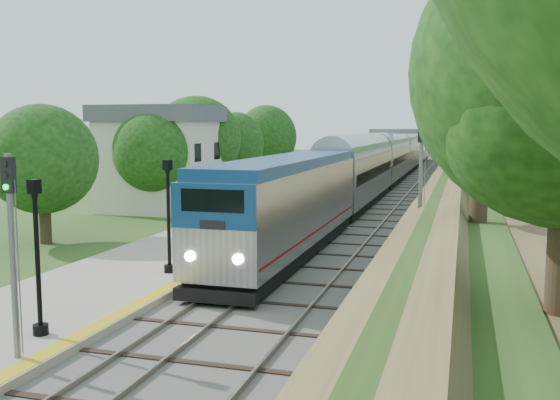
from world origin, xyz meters
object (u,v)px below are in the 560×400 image
(signal_platform, at_px, (11,234))
(station_building, at_px, (159,158))
(signal_farside, at_px, (421,172))
(lamppost_far, at_px, (169,223))
(signal_gantry, at_px, (408,142))
(lamppost_mid, at_px, (38,266))
(train, at_px, (388,163))

(signal_platform, bearing_deg, station_building, 110.59)
(station_building, bearing_deg, signal_farside, -29.65)
(lamppost_far, bearing_deg, station_building, 118.32)
(signal_gantry, relative_size, lamppost_mid, 1.84)
(signal_gantry, distance_m, signal_platform, 54.80)
(signal_platform, xyz_separation_m, signal_farside, (9.10, 18.03, 0.55))
(station_building, bearing_deg, signal_platform, -69.41)
(lamppost_mid, height_order, signal_platform, signal_platform)
(lamppost_mid, bearing_deg, station_building, 110.70)
(station_building, relative_size, signal_platform, 1.60)
(signal_gantry, distance_m, signal_farside, 36.69)
(signal_gantry, bearing_deg, station_building, -123.38)
(station_building, relative_size, lamppost_mid, 1.89)
(train, relative_size, signal_platform, 19.63)
(lamppost_far, distance_m, signal_farside, 12.71)
(train, bearing_deg, signal_farside, -81.20)
(station_building, xyz_separation_m, signal_farside, (20.20, -11.50, 0.15))
(lamppost_far, bearing_deg, lamppost_mid, -90.45)
(signal_gantry, distance_m, train, 4.98)
(station_building, height_order, lamppost_mid, station_building)
(lamppost_mid, xyz_separation_m, signal_farside, (9.68, 16.33, 1.82))
(station_building, relative_size, signal_gantry, 1.02)
(station_building, height_order, lamppost_far, station_building)
(signal_farside, bearing_deg, station_building, 150.35)
(lamppost_far, xyz_separation_m, signal_platform, (0.52, -9.91, 1.20))
(train, relative_size, lamppost_far, 22.44)
(station_building, bearing_deg, train, 63.89)
(train, distance_m, signal_farside, 40.58)
(lamppost_mid, relative_size, signal_farside, 0.68)
(station_building, xyz_separation_m, lamppost_far, (10.58, -19.63, -1.61))
(station_building, xyz_separation_m, lamppost_mid, (10.52, -27.83, -1.68))
(lamppost_mid, distance_m, signal_platform, 2.20)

